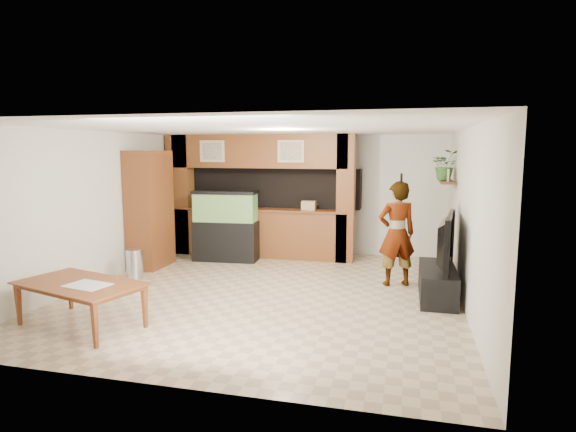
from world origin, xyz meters
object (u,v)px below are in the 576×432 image
(person, at_px, (397,234))
(dining_table, at_px, (79,305))
(pantry_cabinet, at_px, (150,209))
(television, at_px, (439,241))
(aquarium, at_px, (226,227))

(person, xyz_separation_m, dining_table, (-3.91, -3.00, -0.59))
(pantry_cabinet, relative_size, dining_table, 1.36)
(television, height_order, dining_table, television)
(aquarium, relative_size, television, 1.00)
(aquarium, distance_m, dining_table, 4.08)
(pantry_cabinet, relative_size, aquarium, 1.56)
(pantry_cabinet, distance_m, aquarium, 1.55)
(aquarium, height_order, television, aquarium)
(pantry_cabinet, bearing_deg, person, -2.41)
(pantry_cabinet, height_order, television, pantry_cabinet)
(person, height_order, dining_table, person)
(television, xyz_separation_m, person, (-0.65, 0.59, -0.02))
(person, bearing_deg, aquarium, -37.57)
(television, bearing_deg, person, 54.97)
(aquarium, bearing_deg, television, -25.82)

